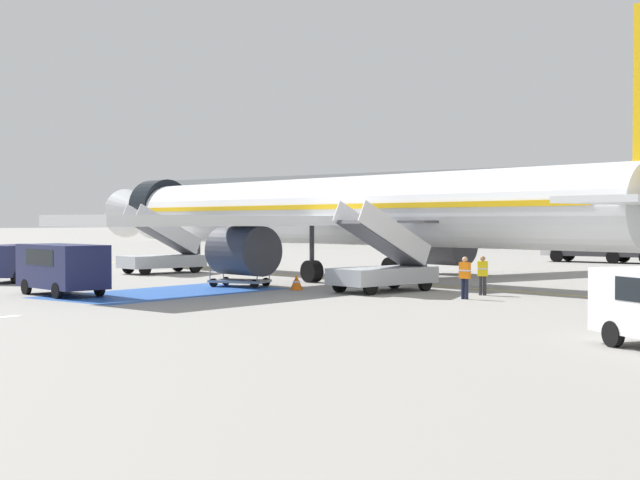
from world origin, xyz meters
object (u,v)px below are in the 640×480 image
(boarding_stairs_aft, at_px, (384,269))
(service_van_2, at_px, (15,259))
(fuel_tanker, at_px, (607,241))
(terminal_building, at_px, (572,207))
(ground_crew_1, at_px, (483,273))
(traffic_cone_0, at_px, (297,282))
(service_van_0, at_px, (62,265))
(baggage_cart, at_px, (240,281))
(boarding_stairs_forward, at_px, (163,256))
(ground_crew_0, at_px, (465,275))
(airliner, at_px, (341,211))

(boarding_stairs_aft, height_order, service_van_2, boarding_stairs_aft)
(fuel_tanker, height_order, terminal_building, terminal_building)
(ground_crew_1, relative_size, traffic_cone_0, 2.44)
(fuel_tanker, height_order, service_van_0, fuel_tanker)
(boarding_stairs_aft, relative_size, baggage_cart, 1.89)
(baggage_cart, bearing_deg, ground_crew_1, 85.83)
(terminal_building, bearing_deg, traffic_cone_0, -78.16)
(boarding_stairs_aft, bearing_deg, ground_crew_1, 22.70)
(baggage_cart, bearing_deg, service_van_2, -85.72)
(boarding_stairs_forward, bearing_deg, ground_crew_0, -0.76)
(traffic_cone_0, bearing_deg, service_van_2, -163.31)
(boarding_stairs_aft, distance_m, service_van_2, 19.18)
(service_van_2, bearing_deg, boarding_stairs_forward, -118.10)
(service_van_2, relative_size, ground_crew_1, 2.95)
(ground_crew_0, bearing_deg, service_van_2, -163.35)
(baggage_cart, height_order, ground_crew_0, ground_crew_0)
(boarding_stairs_forward, relative_size, boarding_stairs_aft, 1.00)
(ground_crew_1, bearing_deg, baggage_cart, 163.30)
(fuel_tanker, xyz_separation_m, service_van_0, (-7.99, -41.69, -0.35))
(service_van_2, xyz_separation_m, ground_crew_1, (22.52, 6.80, -0.20))
(airliner, relative_size, fuel_tanker, 4.88)
(fuel_tanker, bearing_deg, baggage_cart, 169.91)
(boarding_stairs_aft, distance_m, terminal_building, 70.94)
(airliner, xyz_separation_m, traffic_cone_0, (2.78, -7.22, -3.23))
(service_van_0, height_order, ground_crew_0, service_van_0)
(fuel_tanker, distance_m, service_van_0, 42.45)
(baggage_cart, bearing_deg, airliner, 159.06)
(boarding_stairs_aft, bearing_deg, boarding_stairs_forward, -180.00)
(boarding_stairs_aft, bearing_deg, service_van_0, -123.46)
(airliner, relative_size, boarding_stairs_aft, 8.18)
(boarding_stairs_forward, bearing_deg, fuel_tanker, 71.82)
(fuel_tanker, height_order, baggage_cart, fuel_tanker)
(ground_crew_1, bearing_deg, terminal_building, 79.29)
(ground_crew_0, bearing_deg, airliner, 152.72)
(service_van_2, xyz_separation_m, traffic_cone_0, (14.64, 4.39, -0.80))
(baggage_cart, bearing_deg, terminal_building, 172.57)
(airliner, xyz_separation_m, boarding_stairs_aft, (6.37, -5.68, -2.58))
(boarding_stairs_forward, height_order, boarding_stairs_aft, boarding_stairs_forward)
(boarding_stairs_forward, bearing_deg, terminal_building, 101.83)
(service_van_2, distance_m, baggage_cart, 12.15)
(boarding_stairs_aft, relative_size, ground_crew_1, 3.40)
(boarding_stairs_forward, height_order, service_van_2, boarding_stairs_forward)
(ground_crew_1, bearing_deg, service_van_0, -172.00)
(boarding_stairs_aft, height_order, ground_crew_1, boarding_stairs_aft)
(service_van_2, distance_m, traffic_cone_0, 15.31)
(fuel_tanker, height_order, ground_crew_0, fuel_tanker)
(fuel_tanker, bearing_deg, airliner, 168.60)
(fuel_tanker, bearing_deg, ground_crew_1, -170.47)
(service_van_2, height_order, terminal_building, terminal_building)
(boarding_stairs_forward, bearing_deg, ground_crew_1, 4.38)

